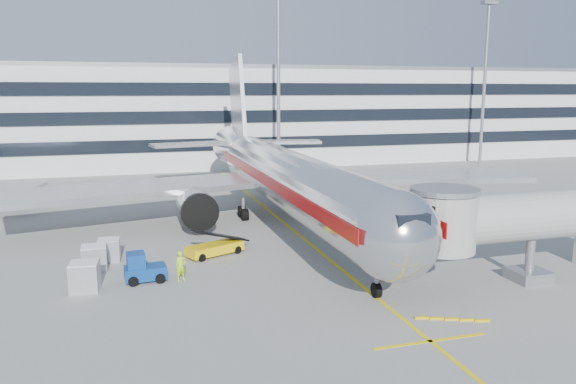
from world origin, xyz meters
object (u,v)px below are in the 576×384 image
object	(u,v)px
baggage_tug	(143,269)
ramp_worker	(181,266)
main_jet	(283,176)
cargo_container_front	(85,276)
cargo_container_left	(94,258)
belt_loader	(215,247)
cargo_container_right	(109,250)

from	to	relation	value
baggage_tug	ramp_worker	world-z (taller)	ramp_worker
main_jet	cargo_container_front	bearing A→B (deg)	-139.92
ramp_worker	cargo_container_left	bearing A→B (deg)	125.77
belt_loader	cargo_container_left	distance (m)	8.31
cargo_container_right	cargo_container_front	bearing A→B (deg)	-102.37
baggage_tug	cargo_container_front	size ratio (longest dim) A/B	1.45
cargo_container_right	ramp_worker	xyz separation A→B (m)	(4.43, -5.74, 0.19)
belt_loader	ramp_worker	distance (m)	5.72
baggage_tug	cargo_container_left	bearing A→B (deg)	132.32
cargo_container_right	ramp_worker	world-z (taller)	ramp_worker
belt_loader	ramp_worker	xyz separation A→B (m)	(-2.91, -4.91, 0.37)
cargo_container_left	main_jet	bearing A→B (deg)	31.56
main_jet	belt_loader	xyz separation A→B (m)	(-7.63, -8.66, -3.63)
baggage_tug	cargo_container_right	distance (m)	5.63
belt_loader	cargo_container_front	xyz separation A→B (m)	(-8.62, -5.02, 0.28)
cargo_container_left	belt_loader	bearing A→B (deg)	7.53
main_jet	cargo_container_left	xyz separation A→B (m)	(-15.87, -9.75, -3.39)
belt_loader	cargo_container_left	xyz separation A→B (m)	(-8.24, -1.09, 0.24)
ramp_worker	belt_loader	bearing A→B (deg)	40.71
belt_loader	ramp_worker	bearing A→B (deg)	-120.67
baggage_tug	cargo_container_right	size ratio (longest dim) A/B	1.67
cargo_container_right	cargo_container_front	distance (m)	5.99
belt_loader	cargo_container_right	world-z (taller)	belt_loader
cargo_container_left	cargo_container_right	bearing A→B (deg)	64.77
belt_loader	cargo_container_front	size ratio (longest dim) A/B	2.48
cargo_container_left	cargo_container_right	world-z (taller)	cargo_container_left
cargo_container_left	cargo_container_front	xyz separation A→B (m)	(-0.38, -3.93, 0.04)
cargo_container_front	cargo_container_left	bearing A→B (deg)	84.50
belt_loader	cargo_container_left	size ratio (longest dim) A/B	2.66
belt_loader	baggage_tug	bearing A→B (deg)	-140.04
cargo_container_left	cargo_container_right	xyz separation A→B (m)	(0.90, 1.92, -0.06)
cargo_container_left	cargo_container_right	distance (m)	2.12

